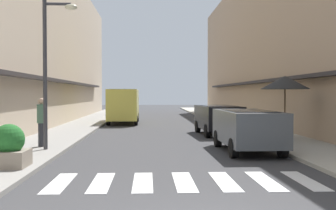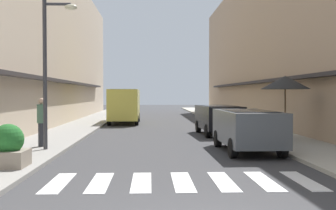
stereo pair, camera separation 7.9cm
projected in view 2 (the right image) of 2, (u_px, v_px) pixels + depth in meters
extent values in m
plane|color=#38383A|center=(162.00, 128.00, 24.90)|extent=(104.97, 104.97, 0.00)
cube|color=gray|center=(80.00, 127.00, 24.69)|extent=(2.55, 66.80, 0.12)
cube|color=#ADA899|center=(244.00, 126.00, 25.12)|extent=(2.55, 66.80, 0.12)
cube|color=#C6B299|center=(22.00, 39.00, 25.76)|extent=(5.00, 44.94, 10.94)
cube|color=#332D2D|center=(67.00, 82.00, 25.95)|extent=(0.50, 31.46, 0.16)
cube|color=tan|center=(297.00, 40.00, 26.52)|extent=(5.00, 44.94, 11.07)
cube|color=#332D2D|center=(255.00, 82.00, 26.48)|extent=(0.50, 31.46, 0.16)
cube|color=silver|center=(58.00, 183.00, 9.40)|extent=(0.45, 2.20, 0.01)
cube|color=silver|center=(100.00, 182.00, 9.44)|extent=(0.45, 2.20, 0.01)
cube|color=silver|center=(142.00, 182.00, 9.48)|extent=(0.45, 2.20, 0.01)
cube|color=silver|center=(182.00, 182.00, 9.52)|extent=(0.45, 2.20, 0.01)
cube|color=silver|center=(223.00, 181.00, 9.57)|extent=(0.45, 2.20, 0.01)
cube|color=silver|center=(263.00, 181.00, 9.61)|extent=(0.45, 2.20, 0.01)
cube|color=silver|center=(303.00, 181.00, 9.65)|extent=(0.45, 2.20, 0.01)
cube|color=#4C5156|center=(247.00, 127.00, 14.46)|extent=(1.79, 4.27, 1.13)
cube|color=black|center=(249.00, 119.00, 14.24)|extent=(1.49, 2.40, 0.56)
cylinder|color=black|center=(218.00, 139.00, 15.84)|extent=(0.23, 0.64, 0.64)
cylinder|color=black|center=(258.00, 138.00, 15.92)|extent=(0.23, 0.64, 0.64)
cylinder|color=black|center=(233.00, 148.00, 13.03)|extent=(0.23, 0.64, 0.64)
cylinder|color=black|center=(282.00, 148.00, 13.11)|extent=(0.23, 0.64, 0.64)
cube|color=black|center=(218.00, 117.00, 20.54)|extent=(1.95, 4.08, 1.13)
cube|color=black|center=(219.00, 111.00, 20.33)|extent=(1.58, 2.31, 0.56)
cylinder|color=black|center=(198.00, 126.00, 21.79)|extent=(0.25, 0.65, 0.64)
cylinder|color=black|center=(228.00, 126.00, 21.94)|extent=(0.25, 0.65, 0.64)
cylinder|color=black|center=(208.00, 131.00, 19.16)|extent=(0.25, 0.65, 0.64)
cylinder|color=black|center=(241.00, 131.00, 19.31)|extent=(0.25, 0.65, 0.64)
cube|color=#D8CC4C|center=(125.00, 104.00, 28.43)|extent=(1.97, 5.41, 2.03)
cube|color=black|center=(124.00, 93.00, 28.14)|extent=(1.65, 3.03, 0.56)
cylinder|color=black|center=(114.00, 117.00, 30.20)|extent=(0.22, 0.64, 0.64)
cylinder|color=black|center=(138.00, 117.00, 30.28)|extent=(0.22, 0.64, 0.64)
cylinder|color=black|center=(109.00, 121.00, 26.64)|extent=(0.22, 0.64, 0.64)
cylinder|color=black|center=(137.00, 120.00, 26.72)|extent=(0.22, 0.64, 0.64)
cylinder|color=#38383D|center=(45.00, 75.00, 14.22)|extent=(0.14, 0.14, 5.18)
cylinder|color=#38383D|center=(58.00, 4.00, 14.18)|extent=(0.90, 0.10, 0.10)
ellipsoid|color=beige|center=(71.00, 7.00, 14.20)|extent=(0.44, 0.28, 0.20)
cylinder|color=#262626|center=(285.00, 139.00, 17.13)|extent=(0.48, 0.48, 0.06)
cylinder|color=#4C3823|center=(285.00, 111.00, 17.09)|extent=(0.06, 0.06, 2.40)
cone|color=black|center=(285.00, 82.00, 17.06)|extent=(2.03, 2.03, 0.55)
cube|color=gray|center=(8.00, 159.00, 10.82)|extent=(0.96, 0.96, 0.44)
sphere|color=#236628|center=(8.00, 139.00, 10.80)|extent=(0.82, 0.82, 0.82)
cylinder|color=#282B33|center=(42.00, 135.00, 15.04)|extent=(0.26, 0.26, 0.86)
cylinder|color=#4C7259|center=(42.00, 114.00, 15.02)|extent=(0.34, 0.34, 0.68)
sphere|color=tan|center=(42.00, 101.00, 15.01)|extent=(0.23, 0.23, 0.23)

